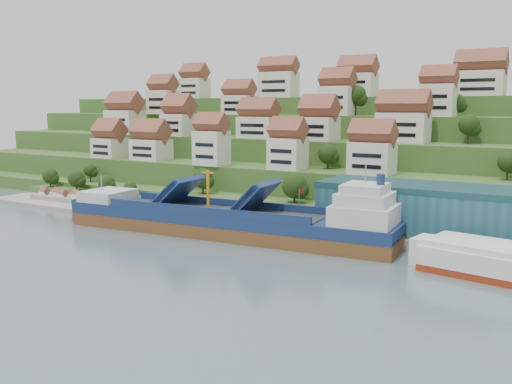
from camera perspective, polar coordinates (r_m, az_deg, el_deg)
The scene contains 10 objects.
ground at distance 126.70m, azimuth -5.09°, elevation -4.23°, with size 300.00×300.00×0.00m, color slate.
quay at distance 129.10m, azimuth 6.09°, elevation -3.50°, with size 180.00×14.00×2.20m, color gray.
pebble_beach at distance 174.42m, azimuth -18.25°, elevation -0.92°, with size 45.00×20.00×1.00m, color gray.
hillside at distance 216.53m, azimuth 11.33°, elevation 3.84°, with size 260.00×128.00×31.00m.
hillside_village at distance 178.82m, azimuth 6.20°, elevation 7.64°, with size 158.76×63.14×29.39m.
hillside_trees at distance 166.65m, azimuth 1.78°, elevation 4.80°, with size 141.14×61.73×31.49m.
warehouse at distance 120.20m, azimuth 20.50°, elevation -1.95°, with size 60.00×15.00×10.00m, color #245562.
flagpole at distance 124.39m, azimuth 4.37°, elevation -1.23°, with size 1.28×0.16×8.00m.
beach_huts at distance 174.90m, azimuth -19.01°, elevation -0.40°, with size 14.40×3.70×2.20m.
cargo_ship at distance 123.37m, azimuth -2.38°, elevation -3.02°, with size 76.83×17.84×16.86m.
Camera 1 is at (73.30, -99.43, 28.14)m, focal length 40.00 mm.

